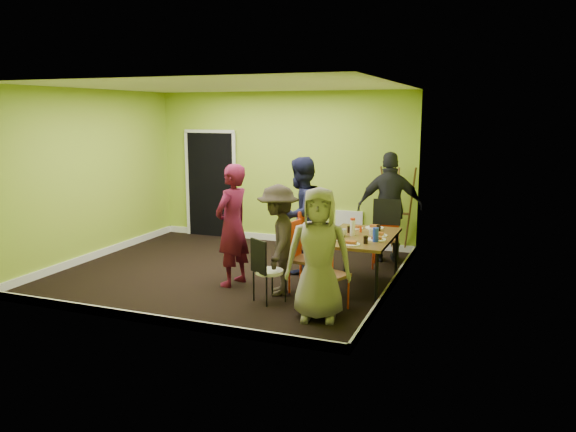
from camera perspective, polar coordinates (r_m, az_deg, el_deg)
name	(u,v)px	position (r m, az deg, el deg)	size (l,w,h in m)	color
ground	(229,272)	(8.72, -5.99, -5.71)	(5.00, 5.00, 0.00)	black
room_walls	(228,209)	(8.55, -6.13, 0.76)	(5.04, 4.54, 2.82)	#9CC232
dining_table	(360,240)	(7.81, 7.32, -2.39)	(0.90, 1.50, 0.75)	black
chair_left_far	(311,240)	(8.34, 2.38, -2.42)	(0.46, 0.45, 1.00)	#E93D15
chair_left_near	(301,252)	(7.67, 1.34, -3.70)	(0.46, 0.46, 0.97)	#E93D15
chair_back_end	(387,219)	(9.10, 9.99, -0.28)	(0.49, 0.56, 1.06)	#E93D15
chair_front_end	(326,269)	(6.91, 3.87, -5.43)	(0.51, 0.51, 0.95)	#E93D15
chair_bentwood	(266,267)	(7.23, -2.30, -5.24)	(0.45, 0.46, 0.85)	black
easel	(398,211)	(9.75, 11.07, 0.47)	(0.62, 0.58, 1.54)	brown
plate_near_left	(355,228)	(8.26, 6.82, -1.23)	(0.23, 0.23, 0.01)	white
plate_near_right	(335,239)	(7.52, 4.79, -2.37)	(0.22, 0.22, 0.01)	white
plate_far_back	(375,228)	(8.34, 8.78, -1.17)	(0.27, 0.27, 0.01)	white
plate_far_front	(351,244)	(7.27, 6.43, -2.86)	(0.23, 0.23, 0.01)	white
plate_wall_back	(379,235)	(7.83, 9.18, -1.95)	(0.24, 0.24, 0.01)	white
plate_wall_front	(377,239)	(7.58, 8.99, -2.36)	(0.25, 0.25, 0.01)	white
thermos	(353,228)	(7.78, 6.58, -1.20)	(0.07, 0.07, 0.21)	white
blue_bottle	(376,235)	(7.45, 8.90, -1.89)	(0.08, 0.08, 0.19)	#1A36C7
orange_bottle	(361,229)	(8.03, 7.39, -1.33)	(0.03, 0.03, 0.09)	#E93D15
glass_mid	(350,229)	(7.97, 6.29, -1.34)	(0.07, 0.07, 0.10)	black
glass_back	(378,228)	(8.14, 9.18, -1.21)	(0.06, 0.06, 0.09)	black
glass_front	(366,240)	(7.33, 7.90, -2.40)	(0.06, 0.06, 0.10)	black
cup_a	(342,233)	(7.73, 5.52, -1.69)	(0.13, 0.13, 0.10)	white
cup_b	(372,233)	(7.78, 8.56, -1.68)	(0.11, 0.11, 0.10)	white
person_standing	(232,225)	(7.91, -5.68, -0.94)	(0.63, 0.41, 1.73)	#560E28
person_left_far	(301,215)	(8.51, 1.28, 0.07)	(0.86, 0.67, 1.77)	#151836
person_left_near	(278,240)	(7.50, -1.00, -2.46)	(0.96, 0.55, 1.49)	black
person_back_end	(390,207)	(9.27, 10.33, 0.87)	(1.06, 0.44, 1.80)	black
person_front_end	(319,254)	(6.59, 3.12, -3.90)	(0.77, 0.50, 1.58)	gray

